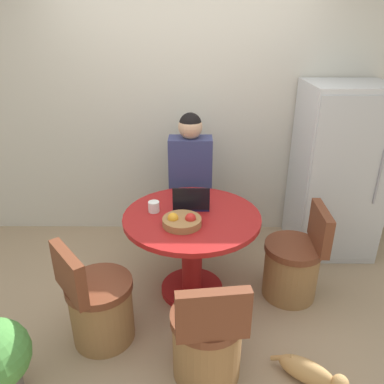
{
  "coord_description": "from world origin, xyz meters",
  "views": [
    {
      "loc": [
        0.11,
        -2.27,
        2.09
      ],
      "look_at": [
        0.09,
        0.4,
        0.88
      ],
      "focal_mm": 35.0,
      "sensor_mm": 36.0,
      "label": 1
    }
  ],
  "objects_px": {
    "chair_near_left_corner": "(99,307)",
    "chair_near_camera": "(207,341)",
    "dining_table": "(192,239)",
    "laptop": "(191,202)",
    "person_seated": "(190,175)",
    "cat": "(310,372)",
    "chair_right_side": "(293,266)",
    "fruit_bowl": "(182,221)",
    "refrigerator": "(337,171)"
  },
  "relations": [
    {
      "from": "refrigerator",
      "to": "chair_right_side",
      "type": "xyz_separation_m",
      "value": [
        -0.53,
        -0.76,
        -0.53
      ]
    },
    {
      "from": "chair_near_left_corner",
      "to": "chair_near_camera",
      "type": "bearing_deg",
      "value": -150.92
    },
    {
      "from": "person_seated",
      "to": "cat",
      "type": "bearing_deg",
      "value": 115.14
    },
    {
      "from": "laptop",
      "to": "fruit_bowl",
      "type": "height_order",
      "value": "laptop"
    },
    {
      "from": "refrigerator",
      "to": "chair_near_left_corner",
      "type": "bearing_deg",
      "value": -148.0
    },
    {
      "from": "refrigerator",
      "to": "chair_near_left_corner",
      "type": "relative_size",
      "value": 2.03
    },
    {
      "from": "chair_near_camera",
      "to": "cat",
      "type": "height_order",
      "value": "chair_near_camera"
    },
    {
      "from": "refrigerator",
      "to": "person_seated",
      "type": "bearing_deg",
      "value": 179.02
    },
    {
      "from": "refrigerator",
      "to": "person_seated",
      "type": "relative_size",
      "value": 1.19
    },
    {
      "from": "cat",
      "to": "chair_near_left_corner",
      "type": "bearing_deg",
      "value": -161.66
    },
    {
      "from": "refrigerator",
      "to": "fruit_bowl",
      "type": "relative_size",
      "value": 5.64
    },
    {
      "from": "chair_near_left_corner",
      "to": "fruit_bowl",
      "type": "relative_size",
      "value": 2.78
    },
    {
      "from": "fruit_bowl",
      "to": "cat",
      "type": "bearing_deg",
      "value": -41.37
    },
    {
      "from": "person_seated",
      "to": "dining_table",
      "type": "bearing_deg",
      "value": 91.46
    },
    {
      "from": "chair_near_left_corner",
      "to": "chair_near_camera",
      "type": "relative_size",
      "value": 1.0
    },
    {
      "from": "fruit_bowl",
      "to": "cat",
      "type": "height_order",
      "value": "fruit_bowl"
    },
    {
      "from": "dining_table",
      "to": "chair_near_camera",
      "type": "xyz_separation_m",
      "value": [
        0.1,
        -0.82,
        -0.23
      ]
    },
    {
      "from": "chair_right_side",
      "to": "person_seated",
      "type": "xyz_separation_m",
      "value": [
        -0.85,
        0.79,
        0.48
      ]
    },
    {
      "from": "laptop",
      "to": "refrigerator",
      "type": "bearing_deg",
      "value": -156.55
    },
    {
      "from": "laptop",
      "to": "dining_table",
      "type": "bearing_deg",
      "value": 92.77
    },
    {
      "from": "person_seated",
      "to": "laptop",
      "type": "relative_size",
      "value": 4.74
    },
    {
      "from": "dining_table",
      "to": "chair_near_left_corner",
      "type": "xyz_separation_m",
      "value": [
        -0.65,
        -0.52,
        -0.23
      ]
    },
    {
      "from": "refrigerator",
      "to": "cat",
      "type": "bearing_deg",
      "value": -110.71
    },
    {
      "from": "refrigerator",
      "to": "laptop",
      "type": "xyz_separation_m",
      "value": [
        -1.37,
        -0.59,
        -0.04
      ]
    },
    {
      "from": "dining_table",
      "to": "chair_right_side",
      "type": "bearing_deg",
      "value": -2.01
    },
    {
      "from": "person_seated",
      "to": "fruit_bowl",
      "type": "height_order",
      "value": "person_seated"
    },
    {
      "from": "chair_near_camera",
      "to": "cat",
      "type": "bearing_deg",
      "value": 167.48
    },
    {
      "from": "dining_table",
      "to": "cat",
      "type": "xyz_separation_m",
      "value": [
        0.75,
        -0.89,
        -0.43
      ]
    },
    {
      "from": "dining_table",
      "to": "chair_near_camera",
      "type": "height_order",
      "value": "chair_near_camera"
    },
    {
      "from": "person_seated",
      "to": "chair_right_side",
      "type": "bearing_deg",
      "value": 137.16
    },
    {
      "from": "dining_table",
      "to": "laptop",
      "type": "xyz_separation_m",
      "value": [
        -0.01,
        0.14,
        0.26
      ]
    },
    {
      "from": "cat",
      "to": "chair_near_camera",
      "type": "bearing_deg",
      "value": -152.5
    },
    {
      "from": "refrigerator",
      "to": "chair_near_camera",
      "type": "bearing_deg",
      "value": -129.01
    },
    {
      "from": "laptop",
      "to": "person_seated",
      "type": "bearing_deg",
      "value": -88.84
    },
    {
      "from": "laptop",
      "to": "cat",
      "type": "bearing_deg",
      "value": 126.5
    },
    {
      "from": "chair_near_left_corner",
      "to": "chair_near_camera",
      "type": "xyz_separation_m",
      "value": [
        0.75,
        -0.3,
        0.0
      ]
    },
    {
      "from": "chair_near_left_corner",
      "to": "cat",
      "type": "relative_size",
      "value": 1.85
    },
    {
      "from": "dining_table",
      "to": "person_seated",
      "type": "relative_size",
      "value": 0.78
    },
    {
      "from": "chair_right_side",
      "to": "chair_near_camera",
      "type": "distance_m",
      "value": 1.08
    },
    {
      "from": "refrigerator",
      "to": "chair_right_side",
      "type": "distance_m",
      "value": 1.07
    },
    {
      "from": "chair_near_left_corner",
      "to": "laptop",
      "type": "bearing_deg",
      "value": -82.95
    },
    {
      "from": "laptop",
      "to": "cat",
      "type": "height_order",
      "value": "laptop"
    },
    {
      "from": "chair_near_camera",
      "to": "fruit_bowl",
      "type": "height_order",
      "value": "fruit_bowl"
    },
    {
      "from": "chair_right_side",
      "to": "fruit_bowl",
      "type": "relative_size",
      "value": 2.78
    },
    {
      "from": "chair_near_camera",
      "to": "person_seated",
      "type": "xyz_separation_m",
      "value": [
        -0.12,
        1.58,
        0.48
      ]
    },
    {
      "from": "dining_table",
      "to": "chair_right_side",
      "type": "distance_m",
      "value": 0.86
    },
    {
      "from": "fruit_bowl",
      "to": "person_seated",
      "type": "bearing_deg",
      "value": 86.69
    },
    {
      "from": "chair_near_camera",
      "to": "chair_near_left_corner",
      "type": "bearing_deg",
      "value": -29.08
    },
    {
      "from": "chair_near_left_corner",
      "to": "chair_near_camera",
      "type": "height_order",
      "value": "same"
    },
    {
      "from": "chair_right_side",
      "to": "fruit_bowl",
      "type": "bearing_deg",
      "value": -79.76
    }
  ]
}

